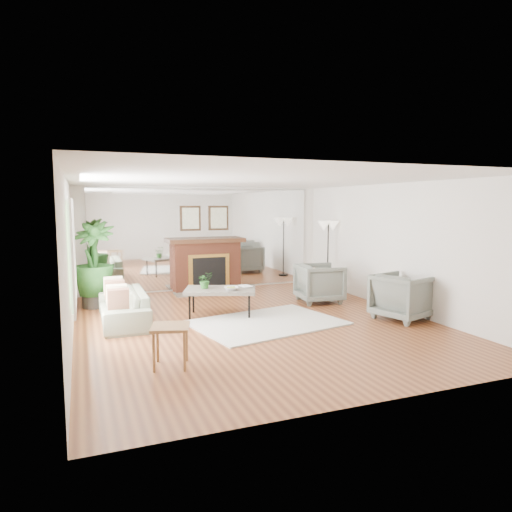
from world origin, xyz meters
name	(u,v)px	position (x,y,z in m)	size (l,w,h in m)	color
ground	(256,323)	(0.00, 0.00, 0.00)	(7.00, 7.00, 0.00)	brown
wall_left	(70,260)	(-2.99, 0.00, 1.25)	(0.02, 7.00, 2.50)	silver
wall_right	(397,247)	(2.99, 0.00, 1.25)	(0.02, 7.00, 2.50)	silver
wall_back	(204,239)	(0.00, 3.49, 1.25)	(6.00, 0.02, 2.50)	silver
mirror_panel	(204,239)	(0.00, 3.47, 1.25)	(5.40, 0.04, 2.40)	silver
window_panel	(72,251)	(-2.96, 0.40, 1.35)	(0.04, 2.40, 1.50)	#B2E09E
fireplace	(207,264)	(0.00, 3.26, 0.66)	(1.85, 0.83, 2.05)	brown
area_rug	(267,323)	(0.17, -0.10, 0.01)	(2.49, 1.78, 0.03)	silver
coffee_table	(220,291)	(-0.43, 0.73, 0.48)	(1.48, 1.16, 0.52)	#6A6254
sofa	(123,307)	(-2.17, 0.89, 0.28)	(1.94, 0.76, 0.57)	gray
armchair_back	(320,283)	(1.91, 1.13, 0.41)	(0.88, 0.90, 0.82)	slate
armchair_front	(403,296)	(2.60, -0.70, 0.42)	(0.89, 0.92, 0.84)	slate
side_table	(170,332)	(-1.80, -1.63, 0.45)	(0.59, 0.59, 0.54)	olive
potted_ficus	(94,262)	(-2.60, 2.35, 0.93)	(1.08, 1.08, 1.74)	black
floor_lamp	(328,231)	(2.70, 2.17, 1.44)	(0.55, 0.31, 1.69)	black
tabletop_plant	(205,280)	(-0.68, 0.86, 0.67)	(0.28, 0.24, 0.31)	#2E6324
fruit_bowl	(231,289)	(-0.29, 0.49, 0.55)	(0.26, 0.26, 0.07)	olive
book	(241,287)	(-0.02, 0.73, 0.53)	(0.19, 0.26, 0.02)	olive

